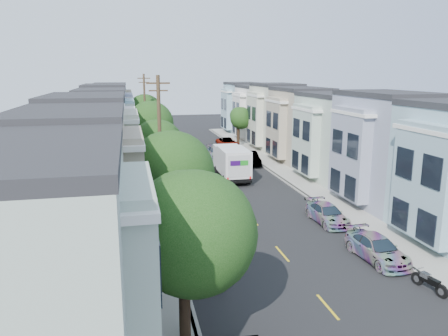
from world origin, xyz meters
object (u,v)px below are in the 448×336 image
object	(u,v)px
tree_d	(150,124)
parked_right_d	(228,143)
tree_a	(191,234)
tree_e	(144,112)
parked_left_c	(186,218)
parked_left_d	(171,181)
fedex_truck	(232,161)
tree_far_r	(240,118)
tree_b	(170,174)
lead_sedan	(216,153)
tree_c	(157,146)
parked_left_b	(204,264)
parked_right_a	(377,249)
parked_right_c	(250,159)
utility_pole_near	(160,148)
motorcycle	(429,282)
utility_pole_far	(145,114)
parked_right_b	(327,214)

from	to	relation	value
tree_d	parked_right_d	world-z (taller)	tree_d
tree_a	tree_e	xyz separation A→B (m)	(-0.00, 44.44, 0.60)
tree_d	parked_left_c	distance (m)	17.75
tree_e	tree_a	bearing A→B (deg)	-90.00
parked_left_d	parked_right_d	xyz separation A→B (m)	(9.80, 19.84, 0.03)
tree_a	fedex_truck	bearing A→B (deg)	73.57
tree_far_r	parked_left_d	bearing A→B (deg)	-119.79
parked_left_c	parked_left_d	xyz separation A→B (m)	(0.00, 10.77, -0.06)
tree_b	lead_sedan	size ratio (longest dim) A/B	1.62
tree_a	tree_c	distance (m)	19.30
parked_left_b	parked_right_a	world-z (taller)	parked_right_a
tree_e	parked_right_c	distance (m)	17.46
parked_left_c	parked_right_c	world-z (taller)	parked_right_c
tree_far_r	tree_d	bearing A→B (deg)	-132.84
utility_pole_near	parked_left_d	xyz separation A→B (m)	(1.40, 8.14, -4.47)
parked_right_a	parked_right_d	world-z (taller)	parked_right_d
tree_a	parked_right_c	xyz separation A→B (m)	(11.20, 31.79, -3.78)
fedex_truck	motorcycle	size ratio (longest dim) A/B	3.18
parked_right_a	parked_right_d	bearing A→B (deg)	86.44
tree_a	parked_left_d	size ratio (longest dim) A/B	1.65
parked_right_a	utility_pole_near	bearing A→B (deg)	134.99
utility_pole_far	parked_left_c	bearing A→B (deg)	-87.20
utility_pole_far	tree_b	bearing A→B (deg)	-90.00
tree_d	utility_pole_far	bearing A→B (deg)	89.99
parked_right_d	tree_e	bearing A→B (deg)	171.11
fedex_truck	parked_right_c	world-z (taller)	fedex_truck
utility_pole_far	parked_left_c	distance (m)	29.00
tree_d	fedex_truck	distance (m)	9.27
parked_right_d	parked_right_a	bearing A→B (deg)	-93.56
fedex_truck	tree_c	bearing A→B (deg)	-138.30
lead_sedan	tree_far_r	bearing A→B (deg)	58.35
lead_sedan	parked_left_c	distance (m)	24.97
tree_c	parked_right_c	xyz separation A→B (m)	(11.20, 12.49, -3.88)
tree_e	parked_left_d	bearing A→B (deg)	-86.16
lead_sedan	utility_pole_far	bearing A→B (deg)	153.21
parked_right_c	motorcycle	xyz separation A→B (m)	(0.51, -30.01, -0.32)
utility_pole_near	parked_right_b	size ratio (longest dim) A/B	2.34
tree_a	parked_right_d	distance (m)	44.98
tree_a	tree_d	distance (m)	29.94
parked_left_b	utility_pole_far	bearing A→B (deg)	90.08
tree_e	motorcycle	world-z (taller)	tree_e
tree_b	tree_c	bearing A→B (deg)	90.00
tree_e	parked_left_b	xyz separation A→B (m)	(1.40, -38.73, -4.50)
parked_left_d	tree_e	bearing A→B (deg)	94.51
fedex_truck	parked_right_c	size ratio (longest dim) A/B	1.47
tree_far_r	tree_e	bearing A→B (deg)	178.77
parked_left_c	parked_right_d	bearing A→B (deg)	78.08
tree_e	parked_right_a	distance (m)	40.74
tree_far_r	parked_right_d	bearing A→B (deg)	-159.11
utility_pole_far	parked_right_b	size ratio (longest dim) A/B	2.34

